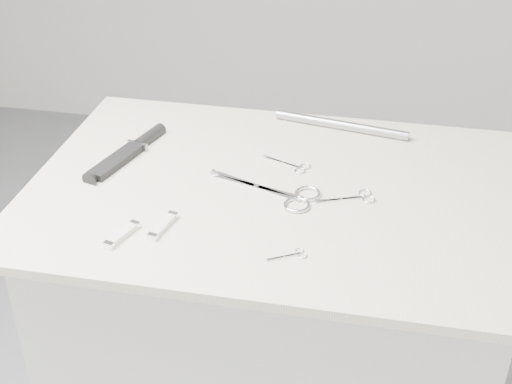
% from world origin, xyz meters
% --- Properties ---
extents(plinth, '(0.90, 0.60, 0.90)m').
position_xyz_m(plinth, '(0.00, 0.00, 0.45)').
color(plinth, silver).
rests_on(plinth, ground).
extents(display_board, '(1.00, 0.70, 0.02)m').
position_xyz_m(display_board, '(0.00, 0.00, 0.91)').
color(display_board, beige).
rests_on(display_board, plinth).
extents(large_shears, '(0.23, 0.13, 0.01)m').
position_xyz_m(large_shears, '(0.03, -0.03, 0.92)').
color(large_shears, white).
rests_on(large_shears, display_board).
extents(embroidery_scissors_a, '(0.12, 0.07, 0.00)m').
position_xyz_m(embroidery_scissors_a, '(0.16, -0.01, 0.92)').
color(embroidery_scissors_a, white).
rests_on(embroidery_scissors_a, display_board).
extents(embroidery_scissors_b, '(0.11, 0.07, 0.00)m').
position_xyz_m(embroidery_scissors_b, '(0.02, 0.09, 0.92)').
color(embroidery_scissors_b, white).
rests_on(embroidery_scissors_b, display_board).
extents(tiny_scissors, '(0.07, 0.05, 0.00)m').
position_xyz_m(tiny_scissors, '(0.07, -0.22, 0.92)').
color(tiny_scissors, white).
rests_on(tiny_scissors, display_board).
extents(sheathed_knife, '(0.10, 0.25, 0.03)m').
position_xyz_m(sheathed_knife, '(-0.33, 0.08, 0.93)').
color(sheathed_knife, black).
rests_on(sheathed_knife, display_board).
extents(pocket_knife_a, '(0.04, 0.09, 0.01)m').
position_xyz_m(pocket_knife_a, '(-0.18, -0.18, 0.93)').
color(pocket_knife_a, beige).
rests_on(pocket_knife_a, display_board).
extents(pocket_knife_b, '(0.04, 0.09, 0.01)m').
position_xyz_m(pocket_knife_b, '(-0.24, -0.22, 0.93)').
color(pocket_knife_b, beige).
rests_on(pocket_knife_b, display_board).
extents(metal_rail, '(0.32, 0.08, 0.02)m').
position_xyz_m(metal_rail, '(0.11, 0.29, 0.93)').
color(metal_rail, '#92949A').
rests_on(metal_rail, display_board).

